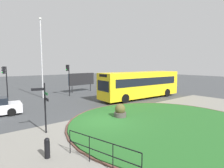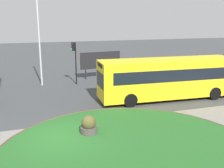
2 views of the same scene
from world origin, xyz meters
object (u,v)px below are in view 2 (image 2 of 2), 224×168
at_px(lamppost_tall, 39,31).
at_px(billboard_left, 100,60).
at_px(bus_yellow, 168,78).
at_px(planter_near_signpost, 89,126).
at_px(traffic_light_near, 74,54).

xyz_separation_m(lamppost_tall, billboard_left, (6.17, 1.48, -3.18)).
xyz_separation_m(bus_yellow, lamppost_tall, (-9.14, 7.53, 3.35)).
bearing_deg(bus_yellow, billboard_left, -69.09).
distance_m(lamppost_tall, planter_near_signpost, 13.16).
distance_m(traffic_light_near, billboard_left, 3.90).
relative_size(bus_yellow, planter_near_signpost, 9.98).
xyz_separation_m(lamppost_tall, planter_near_signpost, (1.74, -12.23, -4.55)).
distance_m(bus_yellow, lamppost_tall, 12.30).
relative_size(lamppost_tall, planter_near_signpost, 8.66).
bearing_deg(planter_near_signpost, bus_yellow, 32.41).
height_order(lamppost_tall, planter_near_signpost, lamppost_tall).
relative_size(bus_yellow, traffic_light_near, 2.73).
bearing_deg(billboard_left, planter_near_signpost, -114.09).
xyz_separation_m(traffic_light_near, planter_near_signpost, (-1.32, -11.61, -2.44)).
bearing_deg(bus_yellow, traffic_light_near, -46.00).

